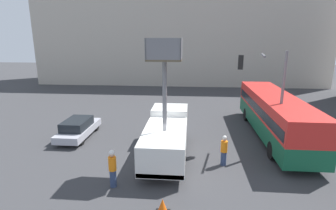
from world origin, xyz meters
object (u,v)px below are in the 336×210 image
object	(u,v)px
city_bus	(274,113)
traffic_cone_near_truck	(163,207)
parked_car_curbside	(78,128)
road_worker_near_truck	(113,168)
utility_truck	(167,133)
traffic_light_pole	(268,85)
road_worker_directing	(224,150)

from	to	relation	value
city_bus	traffic_cone_near_truck	size ratio (longest dim) A/B	17.58
traffic_cone_near_truck	parked_car_curbside	xyz separation A→B (m)	(-7.11, 8.13, 0.38)
road_worker_near_truck	parked_car_curbside	world-z (taller)	road_worker_near_truck
utility_truck	traffic_light_pole	size ratio (longest dim) A/B	1.14
traffic_cone_near_truck	parked_car_curbside	size ratio (longest dim) A/B	0.15
utility_truck	traffic_light_pole	distance (m)	7.00
traffic_cone_near_truck	utility_truck	bearing A→B (deg)	93.45
utility_truck	traffic_cone_near_truck	world-z (taller)	utility_truck
road_worker_near_truck	parked_car_curbside	xyz separation A→B (m)	(-4.46, 6.26, -0.27)
city_bus	road_worker_near_truck	world-z (taller)	city_bus
traffic_light_pole	road_worker_near_truck	size ratio (longest dim) A/B	3.29
city_bus	parked_car_curbside	bearing A→B (deg)	98.46
city_bus	parked_car_curbside	xyz separation A→B (m)	(-14.27, -1.37, -1.13)
city_bus	road_worker_directing	xyz separation A→B (m)	(-4.14, -4.87, -0.95)
traffic_cone_near_truck	road_worker_directing	bearing A→B (deg)	56.83
traffic_light_pole	traffic_cone_near_truck	bearing A→B (deg)	-128.80
parked_car_curbside	utility_truck	bearing A→B (deg)	-20.34
road_worker_directing	parked_car_curbside	distance (m)	10.72
utility_truck	road_worker_directing	world-z (taller)	utility_truck
traffic_light_pole	traffic_cone_near_truck	xyz separation A→B (m)	(-5.87, -7.30, -3.91)
road_worker_directing	traffic_light_pole	bearing A→B (deg)	146.52
utility_truck	parked_car_curbside	distance (m)	7.26
road_worker_near_truck	traffic_cone_near_truck	world-z (taller)	road_worker_near_truck
utility_truck	parked_car_curbside	size ratio (longest dim) A/B	1.57
road_worker_directing	traffic_cone_near_truck	bearing A→B (deg)	-19.84
road_worker_directing	parked_car_curbside	xyz separation A→B (m)	(-10.13, 3.50, -0.18)
road_worker_near_truck	traffic_cone_near_truck	xyz separation A→B (m)	(2.64, -1.87, -0.65)
city_bus	traffic_light_pole	xyz separation A→B (m)	(-1.30, -2.21, 2.40)
city_bus	road_worker_directing	world-z (taller)	city_bus
city_bus	traffic_cone_near_truck	bearing A→B (deg)	145.95
road_worker_directing	traffic_cone_near_truck	xyz separation A→B (m)	(-3.03, -4.63, -0.57)
city_bus	traffic_cone_near_truck	xyz separation A→B (m)	(-7.16, -9.51, -1.51)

